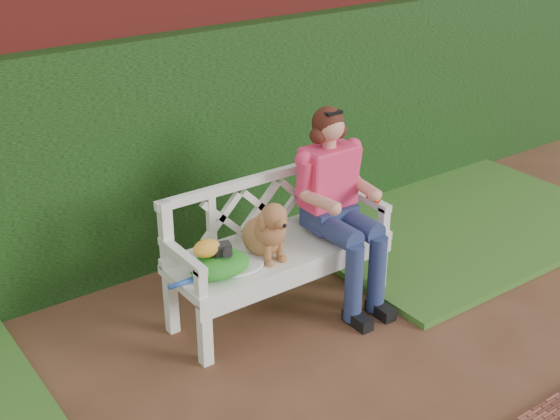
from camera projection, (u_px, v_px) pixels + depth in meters
ground at (276, 387)px, 4.32m from camera, size 60.00×60.00×0.00m
brick_wall at (119, 120)px, 5.24m from camera, size 10.00×0.30×2.20m
ivy_hedge at (136, 162)px, 5.19m from camera, size 10.00×0.18×1.70m
grass_right at (448, 220)px, 6.23m from camera, size 2.60×2.00×0.05m
garden_bench at (280, 280)px, 4.94m from camera, size 1.63×0.75×0.48m
seated_woman at (331, 210)px, 4.97m from camera, size 0.78×0.88×1.29m
dog at (265, 227)px, 4.66m from camera, size 0.39×0.44×0.40m
tennis_racket at (233, 266)px, 4.59m from camera, size 0.74×0.51×0.03m
green_bag at (219, 264)px, 4.51m from camera, size 0.43×0.37×0.13m
camera_item at (222, 249)px, 4.48m from camera, size 0.12×0.10×0.07m
baseball_glove at (207, 248)px, 4.44m from camera, size 0.19×0.16×0.11m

